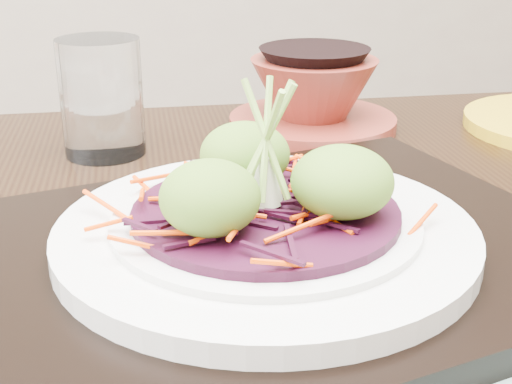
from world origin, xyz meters
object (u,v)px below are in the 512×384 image
object	(u,v)px
dining_table	(261,370)
water_glass	(102,98)
serving_tray	(265,258)
white_plate	(266,232)
terracotta_bowl_set	(313,98)

from	to	relation	value
dining_table	water_glass	size ratio (longest dim) A/B	11.61
dining_table	serving_tray	xyz separation A→B (m)	(-0.01, -0.03, 0.11)
white_plate	terracotta_bowl_set	world-z (taller)	terracotta_bowl_set
serving_tray	terracotta_bowl_set	size ratio (longest dim) A/B	1.84
serving_tray	water_glass	size ratio (longest dim) A/B	3.72
dining_table	serving_tray	world-z (taller)	serving_tray
dining_table	terracotta_bowl_set	size ratio (longest dim) A/B	5.76
serving_tray	terracotta_bowl_set	world-z (taller)	terracotta_bowl_set
terracotta_bowl_set	serving_tray	bearing A→B (deg)	-117.38
dining_table	serving_tray	bearing A→B (deg)	-95.20
dining_table	white_plate	size ratio (longest dim) A/B	4.81
dining_table	serving_tray	size ratio (longest dim) A/B	3.13
serving_tray	white_plate	world-z (taller)	white_plate
dining_table	terracotta_bowl_set	distance (m)	0.33
water_glass	serving_tray	bearing A→B (deg)	-76.24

